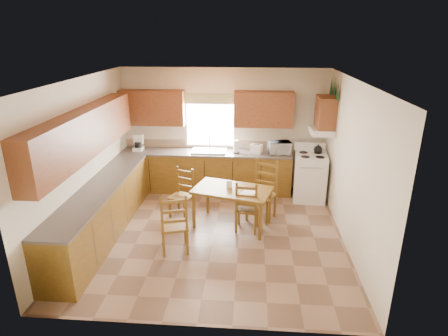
# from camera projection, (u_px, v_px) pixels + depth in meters

# --- Properties ---
(floor) EXTENTS (4.50, 4.50, 0.00)m
(floor) POSITION_uv_depth(u_px,v_px,m) (214.00, 234.00, 6.69)
(floor) COLOR #83644E
(floor) RESTS_ON ground
(ceiling) EXTENTS (4.50, 4.50, 0.00)m
(ceiling) POSITION_uv_depth(u_px,v_px,m) (213.00, 80.00, 5.77)
(ceiling) COLOR brown
(ceiling) RESTS_ON floor
(wall_left) EXTENTS (4.50, 4.50, 0.00)m
(wall_left) POSITION_uv_depth(u_px,v_px,m) (83.00, 159.00, 6.39)
(wall_left) COLOR beige
(wall_left) RESTS_ON floor
(wall_right) EXTENTS (4.50, 4.50, 0.00)m
(wall_right) POSITION_uv_depth(u_px,v_px,m) (351.00, 166.00, 6.08)
(wall_right) COLOR beige
(wall_right) RESTS_ON floor
(wall_back) EXTENTS (4.50, 4.50, 0.00)m
(wall_back) POSITION_uv_depth(u_px,v_px,m) (224.00, 130.00, 8.34)
(wall_back) COLOR beige
(wall_back) RESTS_ON floor
(wall_front) EXTENTS (4.50, 4.50, 0.00)m
(wall_front) POSITION_uv_depth(u_px,v_px,m) (193.00, 229.00, 4.12)
(wall_front) COLOR beige
(wall_front) RESTS_ON floor
(lower_cab_back) EXTENTS (3.75, 0.60, 0.88)m
(lower_cab_back) POSITION_uv_depth(u_px,v_px,m) (206.00, 172.00, 8.40)
(lower_cab_back) COLOR brown
(lower_cab_back) RESTS_ON floor
(lower_cab_left) EXTENTS (0.60, 3.60, 0.88)m
(lower_cab_left) POSITION_uv_depth(u_px,v_px,m) (103.00, 212.00, 6.54)
(lower_cab_left) COLOR brown
(lower_cab_left) RESTS_ON floor
(counter_back) EXTENTS (3.75, 0.63, 0.04)m
(counter_back) POSITION_uv_depth(u_px,v_px,m) (206.00, 153.00, 8.24)
(counter_back) COLOR #544B47
(counter_back) RESTS_ON lower_cab_back
(counter_left) EXTENTS (0.63, 3.60, 0.04)m
(counter_left) POSITION_uv_depth(u_px,v_px,m) (100.00, 188.00, 6.38)
(counter_left) COLOR #544B47
(counter_left) RESTS_ON lower_cab_left
(backsplash) EXTENTS (3.75, 0.01, 0.18)m
(backsplash) POSITION_uv_depth(u_px,v_px,m) (207.00, 144.00, 8.48)
(backsplash) COLOR gray
(backsplash) RESTS_ON counter_back
(upper_cab_back_left) EXTENTS (1.41, 0.33, 0.75)m
(upper_cab_back_left) POSITION_uv_depth(u_px,v_px,m) (152.00, 108.00, 8.12)
(upper_cab_back_left) COLOR brown
(upper_cab_back_left) RESTS_ON wall_back
(upper_cab_back_right) EXTENTS (1.25, 0.33, 0.75)m
(upper_cab_back_right) POSITION_uv_depth(u_px,v_px,m) (264.00, 109.00, 7.95)
(upper_cab_back_right) COLOR brown
(upper_cab_back_right) RESTS_ON wall_back
(upper_cab_left) EXTENTS (0.33, 3.60, 0.75)m
(upper_cab_left) POSITION_uv_depth(u_px,v_px,m) (85.00, 133.00, 6.07)
(upper_cab_left) COLOR brown
(upper_cab_left) RESTS_ON wall_left
(upper_cab_stove) EXTENTS (0.33, 0.62, 0.62)m
(upper_cab_stove) POSITION_uv_depth(u_px,v_px,m) (326.00, 112.00, 7.45)
(upper_cab_stove) COLOR brown
(upper_cab_stove) RESTS_ON wall_right
(range_hood) EXTENTS (0.44, 0.62, 0.12)m
(range_hood) POSITION_uv_depth(u_px,v_px,m) (321.00, 131.00, 7.58)
(range_hood) COLOR white
(range_hood) RESTS_ON wall_right
(window_frame) EXTENTS (1.13, 0.02, 1.18)m
(window_frame) POSITION_uv_depth(u_px,v_px,m) (210.00, 121.00, 8.27)
(window_frame) COLOR white
(window_frame) RESTS_ON wall_back
(window_pane) EXTENTS (1.05, 0.01, 1.10)m
(window_pane) POSITION_uv_depth(u_px,v_px,m) (210.00, 121.00, 8.26)
(window_pane) COLOR white
(window_pane) RESTS_ON wall_back
(window_valance) EXTENTS (1.19, 0.01, 0.24)m
(window_valance) POSITION_uv_depth(u_px,v_px,m) (210.00, 99.00, 8.07)
(window_valance) COLOR #476B31
(window_valance) RESTS_ON wall_back
(sink_basin) EXTENTS (0.75, 0.45, 0.04)m
(sink_basin) POSITION_uv_depth(u_px,v_px,m) (209.00, 151.00, 8.22)
(sink_basin) COLOR silver
(sink_basin) RESTS_ON counter_back
(pine_decal_a) EXTENTS (0.22, 0.22, 0.36)m
(pine_decal_a) POSITION_uv_depth(u_px,v_px,m) (338.00, 90.00, 6.97)
(pine_decal_a) COLOR #164123
(pine_decal_a) RESTS_ON wall_right
(pine_decal_b) EXTENTS (0.22, 0.22, 0.36)m
(pine_decal_b) POSITION_uv_depth(u_px,v_px,m) (335.00, 86.00, 7.26)
(pine_decal_b) COLOR #164123
(pine_decal_b) RESTS_ON wall_right
(pine_decal_c) EXTENTS (0.22, 0.22, 0.36)m
(pine_decal_c) POSITION_uv_depth(u_px,v_px,m) (331.00, 86.00, 7.57)
(pine_decal_c) COLOR #164123
(pine_decal_c) RESTS_ON wall_right
(stove) EXTENTS (0.72, 0.74, 0.98)m
(stove) POSITION_uv_depth(u_px,v_px,m) (310.00, 178.00, 7.95)
(stove) COLOR white
(stove) RESTS_ON floor
(coffeemaker) EXTENTS (0.23, 0.27, 0.38)m
(coffeemaker) POSITION_uv_depth(u_px,v_px,m) (138.00, 142.00, 8.26)
(coffeemaker) COLOR white
(coffeemaker) RESTS_ON counter_back
(paper_towel) EXTENTS (0.16, 0.16, 0.28)m
(paper_towel) POSITION_uv_depth(u_px,v_px,m) (236.00, 147.00, 8.11)
(paper_towel) COLOR white
(paper_towel) RESTS_ON counter_back
(toaster) EXTENTS (0.28, 0.24, 0.20)m
(toaster) POSITION_uv_depth(u_px,v_px,m) (256.00, 149.00, 8.11)
(toaster) COLOR white
(toaster) RESTS_ON counter_back
(microwave) EXTENTS (0.49, 0.39, 0.26)m
(microwave) POSITION_uv_depth(u_px,v_px,m) (279.00, 148.00, 8.06)
(microwave) COLOR white
(microwave) RESTS_ON counter_back
(dining_table) EXTENTS (1.53, 1.13, 0.73)m
(dining_table) POSITION_uv_depth(u_px,v_px,m) (232.00, 207.00, 6.87)
(dining_table) COLOR brown
(dining_table) RESTS_ON floor
(chair_near_left) EXTENTS (0.53, 0.52, 1.04)m
(chair_near_left) POSITION_uv_depth(u_px,v_px,m) (174.00, 222.00, 6.03)
(chair_near_left) COLOR brown
(chair_near_left) RESTS_ON floor
(chair_near_right) EXTENTS (0.45, 0.43, 0.96)m
(chair_near_right) POSITION_uv_depth(u_px,v_px,m) (247.00, 205.00, 6.69)
(chair_near_right) COLOR brown
(chair_near_right) RESTS_ON floor
(chair_far_left) EXTENTS (0.51, 0.50, 0.95)m
(chair_far_left) POSITION_uv_depth(u_px,v_px,m) (181.00, 194.00, 7.19)
(chair_far_left) COLOR brown
(chair_far_left) RESTS_ON floor
(chair_far_right) EXTENTS (0.62, 0.61, 1.13)m
(chair_far_right) POSITION_uv_depth(u_px,v_px,m) (262.00, 192.00, 7.06)
(chair_far_right) COLOR brown
(chair_far_right) RESTS_ON floor
(table_paper) EXTENTS (0.33, 0.37, 0.00)m
(table_paper) POSITION_uv_depth(u_px,v_px,m) (249.00, 192.00, 6.61)
(table_paper) COLOR white
(table_paper) RESTS_ON dining_table
(table_card) EXTENTS (0.10, 0.05, 0.13)m
(table_card) POSITION_uv_depth(u_px,v_px,m) (229.00, 184.00, 6.78)
(table_card) COLOR white
(table_card) RESTS_ON dining_table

